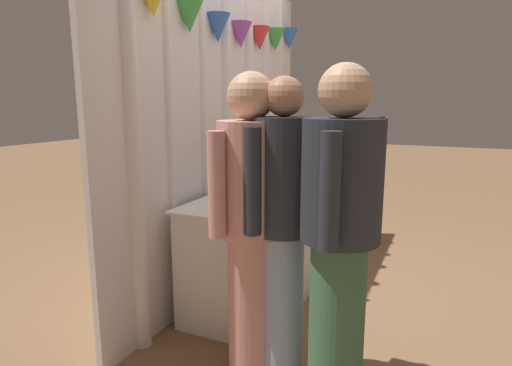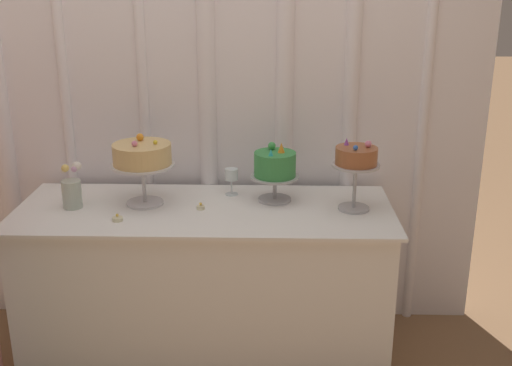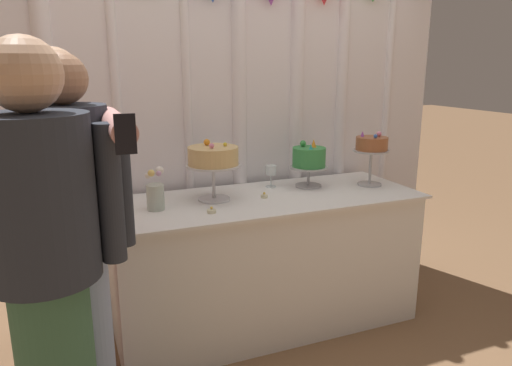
{
  "view_description": "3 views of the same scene",
  "coord_description": "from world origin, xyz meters",
  "px_view_note": "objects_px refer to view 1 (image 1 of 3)",
  "views": [
    {
      "loc": [
        -2.95,
        -1.11,
        1.45
      ],
      "look_at": [
        -0.06,
        0.21,
        0.84
      ],
      "focal_mm": 30.11,
      "sensor_mm": 36.0,
      "label": 1
    },
    {
      "loc": [
        0.31,
        -2.65,
        1.85
      ],
      "look_at": [
        0.24,
        0.19,
        0.88
      ],
      "focal_mm": 43.91,
      "sensor_mm": 36.0,
      "label": 2
    },
    {
      "loc": [
        -1.04,
        -2.28,
        1.52
      ],
      "look_at": [
        -0.03,
        0.17,
        0.85
      ],
      "focal_mm": 33.42,
      "sensor_mm": 36.0,
      "label": 3
    }
  ],
  "objects_px": {
    "tealight_far_left": "(274,200)",
    "tealight_near_left": "(273,189)",
    "guest_man_pink_jacket": "(340,232)",
    "wine_glass": "(256,172)",
    "flower_vase": "(236,194)",
    "cake_display_rightmost": "(302,149)",
    "cake_display_leftmost": "(250,164)",
    "guest_man_dark_suit": "(283,221)",
    "cake_table": "(272,239)",
    "cake_display_center": "(275,161)",
    "guest_girl_blue_dress": "(253,216)"
  },
  "relations": [
    {
      "from": "cake_display_center",
      "to": "tealight_far_left",
      "type": "height_order",
      "value": "cake_display_center"
    },
    {
      "from": "cake_display_rightmost",
      "to": "flower_vase",
      "type": "height_order",
      "value": "cake_display_rightmost"
    },
    {
      "from": "cake_display_leftmost",
      "to": "guest_man_pink_jacket",
      "type": "xyz_separation_m",
      "value": [
        -0.84,
        -0.84,
        -0.15
      ]
    },
    {
      "from": "guest_man_dark_suit",
      "to": "cake_display_leftmost",
      "type": "bearing_deg",
      "value": 35.76
    },
    {
      "from": "cake_table",
      "to": "cake_display_center",
      "type": "height_order",
      "value": "cake_display_center"
    },
    {
      "from": "guest_girl_blue_dress",
      "to": "guest_man_pink_jacket",
      "type": "height_order",
      "value": "guest_man_pink_jacket"
    },
    {
      "from": "wine_glass",
      "to": "tealight_near_left",
      "type": "height_order",
      "value": "wine_glass"
    },
    {
      "from": "flower_vase",
      "to": "cake_table",
      "type": "bearing_deg",
      "value": 0.45
    },
    {
      "from": "tealight_near_left",
      "to": "guest_man_pink_jacket",
      "type": "height_order",
      "value": "guest_man_pink_jacket"
    },
    {
      "from": "tealight_far_left",
      "to": "cake_display_leftmost",
      "type": "bearing_deg",
      "value": 69.4
    },
    {
      "from": "guest_man_pink_jacket",
      "to": "flower_vase",
      "type": "bearing_deg",
      "value": 57.14
    },
    {
      "from": "cake_table",
      "to": "guest_man_dark_suit",
      "type": "distance_m",
      "value": 1.22
    },
    {
      "from": "cake_table",
      "to": "cake_display_center",
      "type": "distance_m",
      "value": 0.66
    },
    {
      "from": "cake_display_leftmost",
      "to": "guest_man_dark_suit",
      "type": "height_order",
      "value": "guest_man_dark_suit"
    },
    {
      "from": "cake_display_leftmost",
      "to": "guest_man_pink_jacket",
      "type": "relative_size",
      "value": 0.21
    },
    {
      "from": "tealight_near_left",
      "to": "guest_man_pink_jacket",
      "type": "relative_size",
      "value": 0.02
    },
    {
      "from": "cake_table",
      "to": "tealight_near_left",
      "type": "height_order",
      "value": "tealight_near_left"
    },
    {
      "from": "cake_display_center",
      "to": "cake_display_leftmost",
      "type": "bearing_deg",
      "value": -174.2
    },
    {
      "from": "guest_man_dark_suit",
      "to": "wine_glass",
      "type": "bearing_deg",
      "value": 30.48
    },
    {
      "from": "cake_display_rightmost",
      "to": "flower_vase",
      "type": "xyz_separation_m",
      "value": [
        -1.32,
        -0.01,
        -0.15
      ]
    },
    {
      "from": "tealight_far_left",
      "to": "guest_man_dark_suit",
      "type": "xyz_separation_m",
      "value": [
        -0.65,
        -0.31,
        0.07
      ]
    },
    {
      "from": "cake_display_rightmost",
      "to": "wine_glass",
      "type": "xyz_separation_m",
      "value": [
        -0.59,
        0.19,
        -0.14
      ]
    },
    {
      "from": "tealight_near_left",
      "to": "guest_girl_blue_dress",
      "type": "xyz_separation_m",
      "value": [
        -1.04,
        -0.31,
        0.08
      ]
    },
    {
      "from": "flower_vase",
      "to": "guest_girl_blue_dress",
      "type": "relative_size",
      "value": 0.14
    },
    {
      "from": "tealight_near_left",
      "to": "guest_man_pink_jacket",
      "type": "distance_m",
      "value": 1.36
    },
    {
      "from": "cake_display_rightmost",
      "to": "guest_girl_blue_dress",
      "type": "bearing_deg",
      "value": -169.44
    },
    {
      "from": "cake_display_rightmost",
      "to": "tealight_near_left",
      "type": "distance_m",
      "value": 0.75
    },
    {
      "from": "cake_display_rightmost",
      "to": "guest_man_pink_jacket",
      "type": "height_order",
      "value": "guest_man_pink_jacket"
    },
    {
      "from": "flower_vase",
      "to": "wine_glass",
      "type": "bearing_deg",
      "value": 15.09
    },
    {
      "from": "cake_display_center",
      "to": "guest_man_pink_jacket",
      "type": "bearing_deg",
      "value": -148.29
    },
    {
      "from": "cake_display_center",
      "to": "flower_vase",
      "type": "distance_m",
      "value": 0.96
    },
    {
      "from": "tealight_far_left",
      "to": "flower_vase",
      "type": "bearing_deg",
      "value": 146.75
    },
    {
      "from": "cake_table",
      "to": "flower_vase",
      "type": "relative_size",
      "value": 7.99
    },
    {
      "from": "tealight_near_left",
      "to": "tealight_far_left",
      "type": "bearing_deg",
      "value": -156.69
    },
    {
      "from": "cake_display_center",
      "to": "tealight_near_left",
      "type": "distance_m",
      "value": 0.4
    },
    {
      "from": "tealight_far_left",
      "to": "guest_girl_blue_dress",
      "type": "bearing_deg",
      "value": -167.01
    },
    {
      "from": "cake_display_rightmost",
      "to": "tealight_far_left",
      "type": "distance_m",
      "value": 1.11
    },
    {
      "from": "cake_display_rightmost",
      "to": "flower_vase",
      "type": "relative_size",
      "value": 1.5
    },
    {
      "from": "flower_vase",
      "to": "tealight_near_left",
      "type": "distance_m",
      "value": 0.61
    },
    {
      "from": "wine_glass",
      "to": "flower_vase",
      "type": "relative_size",
      "value": 0.6
    },
    {
      "from": "flower_vase",
      "to": "guest_man_pink_jacket",
      "type": "relative_size",
      "value": 0.14
    },
    {
      "from": "cake_display_leftmost",
      "to": "cake_display_rightmost",
      "type": "height_order",
      "value": "same"
    },
    {
      "from": "cake_display_leftmost",
      "to": "wine_glass",
      "type": "xyz_separation_m",
      "value": [
        0.41,
        0.14,
        -0.13
      ]
    },
    {
      "from": "cake_display_rightmost",
      "to": "wine_glass",
      "type": "bearing_deg",
      "value": 161.92
    },
    {
      "from": "cake_table",
      "to": "cake_display_leftmost",
      "type": "distance_m",
      "value": 0.69
    },
    {
      "from": "tealight_far_left",
      "to": "tealight_near_left",
      "type": "xyz_separation_m",
      "value": [
        0.36,
        0.15,
        0.0
      ]
    },
    {
      "from": "cake_display_rightmost",
      "to": "tealight_far_left",
      "type": "relative_size",
      "value": 7.03
    },
    {
      "from": "cake_display_rightmost",
      "to": "guest_man_dark_suit",
      "type": "relative_size",
      "value": 0.21
    },
    {
      "from": "cake_display_rightmost",
      "to": "tealight_far_left",
      "type": "height_order",
      "value": "cake_display_rightmost"
    },
    {
      "from": "guest_girl_blue_dress",
      "to": "guest_man_dark_suit",
      "type": "height_order",
      "value": "guest_girl_blue_dress"
    }
  ]
}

